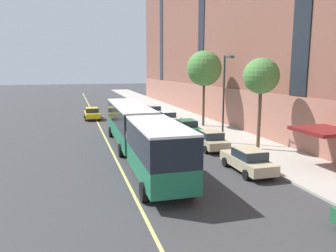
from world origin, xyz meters
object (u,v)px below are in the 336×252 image
parked_car_champagne_4 (248,160)px  fire_hydrant (181,120)px  parked_car_silver_1 (153,111)px  street_tree_mid_block (261,77)px  parked_car_champagne_3 (210,140)px  city_bus (138,130)px  parked_car_green_6 (186,127)px  street_tree_far_uptown (204,69)px  street_lamp (225,91)px  taxi_cab (92,113)px  parked_car_white_0 (167,118)px

parked_car_champagne_4 → fire_hydrant: parked_car_champagne_4 is taller
parked_car_silver_1 → parked_car_champagne_4: 26.24m
street_tree_mid_block → parked_car_champagne_3: bearing=156.5°
city_bus → parked_car_champagne_3: size_ratio=4.58×
parked_car_green_6 → street_tree_far_uptown: (3.43, 3.87, 5.82)m
parked_car_champagne_4 → street_tree_mid_block: size_ratio=0.63×
street_lamp → parked_car_silver_1: bearing=95.2°
parked_car_champagne_4 → parked_car_green_6: same height
parked_car_champagne_4 → taxi_cab: 27.23m
street_tree_mid_block → taxi_cab: bearing=119.3°
parked_car_champagne_4 → parked_car_silver_1: bearing=89.5°
city_bus → parked_car_green_6: bearing=47.9°
parked_car_champagne_3 → parked_car_champagne_4: bearing=-91.5°
city_bus → fire_hydrant: size_ratio=27.80×
parked_car_white_0 → street_tree_far_uptown: (3.48, -2.82, 5.82)m
street_tree_far_uptown → street_lamp: bearing=-101.1°
street_tree_far_uptown → fire_hydrant: (-1.85, 2.51, -6.11)m
street_lamp → fire_hydrant: bearing=90.5°
city_bus → parked_car_champagne_3: 6.39m
parked_car_champagne_4 → city_bus: bearing=137.3°
street_lamp → city_bus: bearing=-166.2°
parked_car_white_0 → fire_hydrant: size_ratio=5.95×
city_bus → parked_car_silver_1: size_ratio=4.22×
street_tree_far_uptown → street_tree_mid_block: bearing=-90.0°
parked_car_silver_1 → street_lamp: (1.71, -18.71, 3.93)m
taxi_cab → street_tree_mid_block: (11.90, -21.16, 5.19)m
parked_car_white_0 → fire_hydrant: (1.63, -0.31, -0.29)m
city_bus → fire_hydrant: bearing=59.5°
parked_car_champagne_4 → parked_car_green_6: bearing=88.8°
parked_car_champagne_3 → street_lamp: bearing=33.9°
city_bus → fire_hydrant: (7.89, 13.37, -1.59)m
parked_car_white_0 → taxi_cab: (-8.42, 6.72, 0.00)m
parked_car_silver_1 → parked_car_green_6: same height
parked_car_silver_1 → parked_car_champagne_4: same height
parked_car_champagne_3 → taxi_cab: size_ratio=0.99×
city_bus → taxi_cab: bearing=96.1°
city_bus → parked_car_silver_1: 21.64m
parked_car_silver_1 → taxi_cab: 8.44m
taxi_cab → street_tree_far_uptown: street_tree_far_uptown is taller
street_tree_mid_block → fire_hydrant: (-1.85, 14.13, -5.47)m
parked_car_green_6 → street_tree_mid_block: street_tree_mid_block is taller
parked_car_green_6 → street_tree_mid_block: size_ratio=0.65×
taxi_cab → street_lamp: street_lamp is taller
fire_hydrant → street_lamp: bearing=-89.5°
city_bus → parked_car_champagne_4: city_bus is taller
parked_car_green_6 → taxi_cab: same height
parked_car_white_0 → street_tree_far_uptown: 7.35m
parked_car_silver_1 → fire_hydrant: bearing=-77.6°
parked_car_champagne_3 → parked_car_champagne_4: 6.33m
parked_car_champagne_4 → street_lamp: street_lamp is taller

